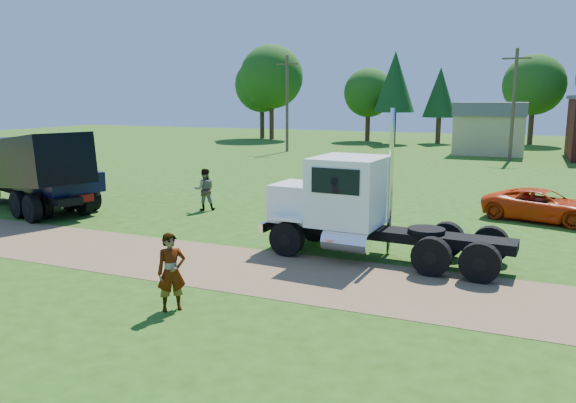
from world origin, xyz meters
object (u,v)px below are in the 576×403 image
at_px(white_semi_tractor, 351,206).
at_px(orange_pickup, 543,205).
at_px(black_dump_truck, 30,166).
at_px(spectator_a, 171,272).
at_px(navy_truck, 35,172).

xyz_separation_m(white_semi_tractor, orange_pickup, (5.92, 8.15, -0.98)).
relative_size(black_dump_truck, orange_pickup, 1.82).
bearing_deg(orange_pickup, spectator_a, 164.56).
xyz_separation_m(black_dump_truck, spectator_a, (13.14, -7.85, -1.08)).
distance_m(navy_truck, orange_pickup, 22.91).
relative_size(black_dump_truck, spectator_a, 4.51).
bearing_deg(spectator_a, black_dump_truck, 103.98).
height_order(orange_pickup, spectator_a, spectator_a).
relative_size(navy_truck, orange_pickup, 1.58).
bearing_deg(spectator_a, white_semi_tractor, 23.44).
relative_size(white_semi_tractor, navy_truck, 1.06).
distance_m(black_dump_truck, navy_truck, 0.94).
bearing_deg(orange_pickup, black_dump_truck, 122.03).
xyz_separation_m(white_semi_tractor, spectator_a, (-2.54, -6.48, -0.68)).
xyz_separation_m(white_semi_tractor, navy_truck, (-16.15, 2.08, 0.01)).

